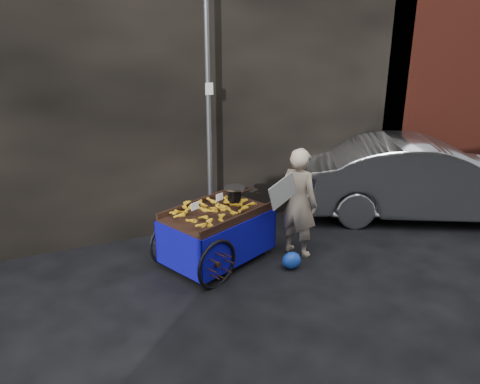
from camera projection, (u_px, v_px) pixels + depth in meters
name	position (u px, v px, depth m)	size (l,w,h in m)	color
ground	(224.00, 271.00, 6.69)	(80.00, 80.00, 0.00)	black
building_wall	(187.00, 74.00, 8.23)	(13.50, 2.00, 5.00)	black
street_pole	(209.00, 114.00, 7.24)	(0.12, 0.10, 4.00)	slate
banana_cart	(215.00, 219.00, 6.71)	(2.26, 1.67, 1.12)	black
vendor	(299.00, 202.00, 6.93)	(0.97, 0.72, 1.66)	#BDA68C
plastic_bag	(292.00, 260.00, 6.71)	(0.28, 0.22, 0.25)	blue
parked_car	(424.00, 179.00, 8.38)	(1.50, 4.30, 1.42)	#BABCC1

